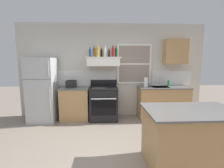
{
  "coord_description": "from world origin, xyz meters",
  "views": [
    {
      "loc": [
        -0.23,
        -2.51,
        1.63
      ],
      "look_at": [
        -0.05,
        1.2,
        1.1
      ],
      "focal_mm": 25.63,
      "sensor_mm": 36.0,
      "label": 1
    }
  ],
  "objects": [
    {
      "name": "ground_plane",
      "position": [
        0.0,
        0.0,
        0.0
      ],
      "size": [
        16.0,
        16.0,
        0.0
      ],
      "primitive_type": "plane",
      "color": "gray"
    },
    {
      "name": "bottle_dark_green_wine",
      "position": [
        0.1,
        2.02,
        1.87
      ],
      "size": [
        0.07,
        0.07,
        0.3
      ],
      "color": "#143819",
      "rests_on": "range_hood_shelf"
    },
    {
      "name": "bottle_clear_tall",
      "position": [
        -0.2,
        2.0,
        1.87
      ],
      "size": [
        0.06,
        0.06,
        0.3
      ],
      "color": "silver",
      "rests_on": "range_hood_shelf"
    },
    {
      "name": "bottle_blue_liqueur",
      "position": [
        -0.62,
        2.0,
        1.86
      ],
      "size": [
        0.07,
        0.07,
        0.27
      ],
      "color": "#1E478C",
      "rests_on": "range_hood_shelf"
    },
    {
      "name": "refrigerator",
      "position": [
        -1.9,
        1.84,
        0.86
      ],
      "size": [
        0.7,
        0.72,
        1.72
      ],
      "color": "#B7BABC",
      "rests_on": "ground_plane"
    },
    {
      "name": "paper_towel_roll",
      "position": [
        0.94,
        1.9,
        1.04
      ],
      "size": [
        0.11,
        0.11,
        0.27
      ],
      "primitive_type": "cylinder",
      "color": "white",
      "rests_on": "counter_right_with_sink"
    },
    {
      "name": "kitchen_island",
      "position": [
        1.09,
        -0.25,
        0.46
      ],
      "size": [
        1.4,
        0.9,
        0.91
      ],
      "color": "tan",
      "rests_on": "ground_plane"
    },
    {
      "name": "bottle_brown_stout",
      "position": [
        -0.1,
        1.97,
        1.84
      ],
      "size": [
        0.06,
        0.06,
        0.23
      ],
      "color": "#381E0F",
      "rests_on": "range_hood_shelf"
    },
    {
      "name": "bottle_red_label_wine",
      "position": [
        0.01,
        1.97,
        1.88
      ],
      "size": [
        0.07,
        0.07,
        0.32
      ],
      "color": "maroon",
      "rests_on": "range_hood_shelf"
    },
    {
      "name": "counter_right_with_sink",
      "position": [
        1.45,
        1.9,
        0.46
      ],
      "size": [
        1.43,
        0.63,
        0.91
      ],
      "color": "tan",
      "rests_on": "ground_plane"
    },
    {
      "name": "sink_faucet",
      "position": [
        1.35,
        2.0,
        1.08
      ],
      "size": [
        0.03,
        0.17,
        0.28
      ],
      "color": "silver",
      "rests_on": "counter_right_with_sink"
    },
    {
      "name": "toaster",
      "position": [
        -1.15,
        1.93,
        1.01
      ],
      "size": [
        0.3,
        0.2,
        0.19
      ],
      "color": "black",
      "rests_on": "counter_left_of_stove"
    },
    {
      "name": "back_wall",
      "position": [
        0.03,
        2.23,
        1.35
      ],
      "size": [
        5.4,
        0.11,
        2.7
      ],
      "color": "beige",
      "rests_on": "ground_plane"
    },
    {
      "name": "bottle_amber_wine",
      "position": [
        -0.5,
        1.91,
        1.87
      ],
      "size": [
        0.07,
        0.07,
        0.3
      ],
      "color": "brown",
      "rests_on": "range_hood_shelf"
    },
    {
      "name": "stove_range",
      "position": [
        -0.25,
        1.86,
        0.46
      ],
      "size": [
        0.76,
        0.69,
        1.09
      ],
      "color": "black",
      "rests_on": "ground_plane"
    },
    {
      "name": "bottle_champagne_gold_foil",
      "position": [
        -0.4,
        1.92,
        1.88
      ],
      "size": [
        0.08,
        0.08,
        0.33
      ],
      "color": "#B29333",
      "rests_on": "range_hood_shelf"
    },
    {
      "name": "upper_cabinet_right",
      "position": [
        1.8,
        2.04,
        1.9
      ],
      "size": [
        0.64,
        0.32,
        0.7
      ],
      "color": "tan"
    },
    {
      "name": "counter_left_of_stove",
      "position": [
        -1.05,
        1.9,
        0.46
      ],
      "size": [
        0.79,
        0.63,
        0.91
      ],
      "color": "tan",
      "rests_on": "ground_plane"
    },
    {
      "name": "range_hood_shelf",
      "position": [
        -0.25,
        1.96,
        1.62
      ],
      "size": [
        0.96,
        0.52,
        0.24
      ],
      "color": "white"
    },
    {
      "name": "bottle_balsamic_dark",
      "position": [
        -0.3,
        2.0,
        1.85
      ],
      "size": [
        0.06,
        0.06,
        0.25
      ],
      "color": "black",
      "rests_on": "range_hood_shelf"
    },
    {
      "name": "dish_soap_bottle",
      "position": [
        1.63,
        2.0,
        1.0
      ],
      "size": [
        0.06,
        0.06,
        0.18
      ],
      "primitive_type": "cylinder",
      "color": "#268C3F",
      "rests_on": "counter_right_with_sink"
    }
  ]
}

